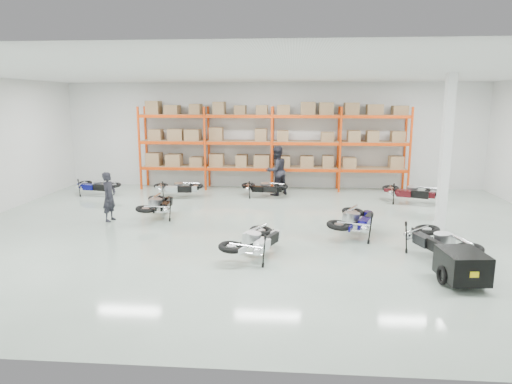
# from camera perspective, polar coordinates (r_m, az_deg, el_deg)

# --- Properties ---
(room) EXTENTS (18.00, 18.00, 18.00)m
(room) POSITION_cam_1_polar(r_m,az_deg,el_deg) (12.92, 0.77, 4.70)
(room) COLOR #A7BAAB
(room) RESTS_ON ground
(pallet_rack) EXTENTS (11.28, 0.98, 3.62)m
(pallet_rack) POSITION_cam_1_polar(r_m,az_deg,el_deg) (19.33, 2.05, 6.95)
(pallet_rack) COLOR #D83D0B
(pallet_rack) RESTS_ON ground
(structural_column) EXTENTS (0.25, 0.25, 4.50)m
(structural_column) POSITION_cam_1_polar(r_m,az_deg,el_deg) (14.08, 22.61, 4.38)
(structural_column) COLOR white
(structural_column) RESTS_ON ground
(moto_blue_centre) EXTENTS (1.59, 2.17, 1.27)m
(moto_blue_centre) POSITION_cam_1_polar(r_m,az_deg,el_deg) (13.03, 12.26, -2.89)
(moto_blue_centre) COLOR #0C0852
(moto_blue_centre) RESTS_ON ground
(moto_silver_left) EXTENTS (1.53, 2.00, 1.16)m
(moto_silver_left) POSITION_cam_1_polar(r_m,az_deg,el_deg) (11.03, -0.12, -5.52)
(moto_silver_left) COLOR silver
(moto_silver_left) RESTS_ON ground
(moto_black_far_left) EXTENTS (0.98, 1.84, 1.16)m
(moto_black_far_left) POSITION_cam_1_polar(r_m,az_deg,el_deg) (15.13, -12.13, -1.09)
(moto_black_far_left) COLOR black
(moto_black_far_left) RESTS_ON ground
(moto_touring_right) EXTENTS (1.49, 2.10, 1.23)m
(moto_touring_right) POSITION_cam_1_polar(r_m,az_deg,el_deg) (11.79, 21.84, -5.07)
(moto_touring_right) COLOR black
(moto_touring_right) RESTS_ON ground
(trailer) EXTENTS (0.90, 1.73, 0.71)m
(trailer) POSITION_cam_1_polar(r_m,az_deg,el_deg) (10.40, 24.36, -8.39)
(trailer) COLOR black
(trailer) RESTS_ON ground
(moto_back_a) EXTENTS (1.79, 1.17, 1.07)m
(moto_back_a) POSITION_cam_1_polar(r_m,az_deg,el_deg) (19.34, -19.37, 1.07)
(moto_back_a) COLOR navy
(moto_back_a) RESTS_ON ground
(moto_back_b) EXTENTS (1.71, 0.90, 1.08)m
(moto_back_b) POSITION_cam_1_polar(r_m,az_deg,el_deg) (18.08, -9.80, 0.90)
(moto_back_b) COLOR #ACB2B6
(moto_back_b) RESTS_ON ground
(moto_back_c) EXTENTS (1.73, 1.06, 1.05)m
(moto_back_c) POSITION_cam_1_polar(r_m,az_deg,el_deg) (17.91, 0.95, 0.91)
(moto_back_c) COLOR black
(moto_back_c) RESTS_ON ground
(moto_back_d) EXTENTS (2.05, 1.55, 1.19)m
(moto_back_d) POSITION_cam_1_polar(r_m,az_deg,el_deg) (17.73, 18.78, 0.41)
(moto_back_d) COLOR #430D12
(moto_back_d) RESTS_ON ground
(person_left) EXTENTS (0.46, 0.62, 1.56)m
(person_left) POSITION_cam_1_polar(r_m,az_deg,el_deg) (15.06, -17.88, -0.55)
(person_left) COLOR black
(person_left) RESTS_ON ground
(person_back) EXTENTS (1.21, 1.18, 1.97)m
(person_back) POSITION_cam_1_polar(r_m,az_deg,el_deg) (18.28, 2.57, 2.67)
(person_back) COLOR black
(person_back) RESTS_ON ground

